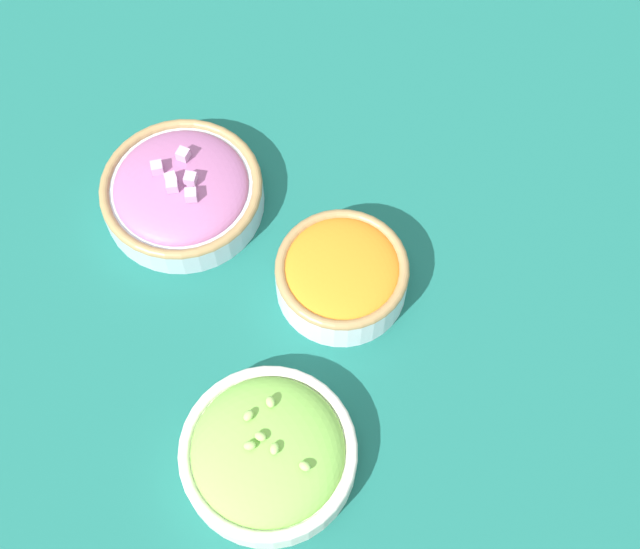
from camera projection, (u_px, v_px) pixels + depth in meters
ground_plane at (320, 286)px, 1.03m from camera, size 3.00×3.00×0.00m
bowl_carrots at (342, 274)px, 1.00m from camera, size 0.15×0.15×0.06m
bowl_lettuce at (268, 453)px, 0.91m from camera, size 0.18×0.18×0.07m
bowl_red_onion at (182, 191)px, 1.05m from camera, size 0.19×0.19×0.07m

